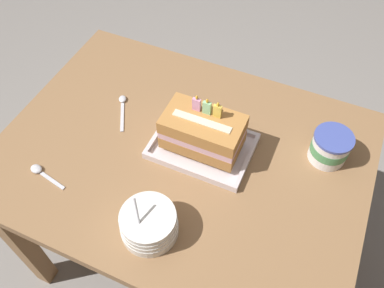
% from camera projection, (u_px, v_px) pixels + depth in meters
% --- Properties ---
extents(ground_plane, '(8.00, 8.00, 0.00)m').
position_uv_depth(ground_plane, '(185.00, 248.00, 1.71)').
color(ground_plane, gray).
extents(dining_table, '(1.06, 0.79, 0.70)m').
position_uv_depth(dining_table, '(182.00, 172.00, 1.24)').
color(dining_table, olive).
rests_on(dining_table, ground_plane).
extents(foil_tray, '(0.29, 0.21, 0.02)m').
position_uv_depth(foil_tray, '(202.00, 147.00, 1.16)').
color(foil_tray, silver).
rests_on(foil_tray, dining_table).
extents(birthday_cake, '(0.22, 0.13, 0.16)m').
position_uv_depth(birthday_cake, '(203.00, 131.00, 1.10)').
color(birthday_cake, '#B97D3E').
rests_on(birthday_cake, foil_tray).
extents(bowl_stack, '(0.15, 0.15, 0.13)m').
position_uv_depth(bowl_stack, '(149.00, 224.00, 0.97)').
color(bowl_stack, white).
rests_on(bowl_stack, dining_table).
extents(ice_cream_tub, '(0.11, 0.11, 0.09)m').
position_uv_depth(ice_cream_tub, '(330.00, 147.00, 1.11)').
color(ice_cream_tub, white).
rests_on(ice_cream_tub, dining_table).
extents(serving_spoon_near_tray, '(0.13, 0.04, 0.01)m').
position_uv_depth(serving_spoon_near_tray, '(39.00, 171.00, 1.11)').
color(serving_spoon_near_tray, silver).
rests_on(serving_spoon_near_tray, dining_table).
extents(serving_spoon_by_bowls, '(0.09, 0.14, 0.01)m').
position_uv_depth(serving_spoon_by_bowls, '(122.00, 104.00, 1.26)').
color(serving_spoon_by_bowls, silver).
rests_on(serving_spoon_by_bowls, dining_table).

